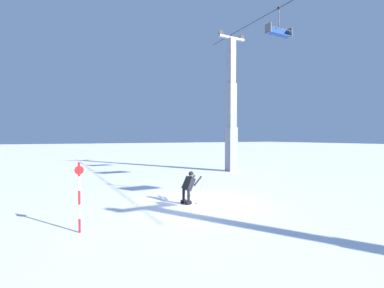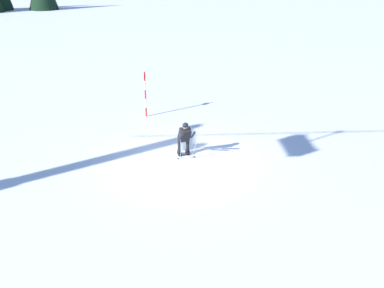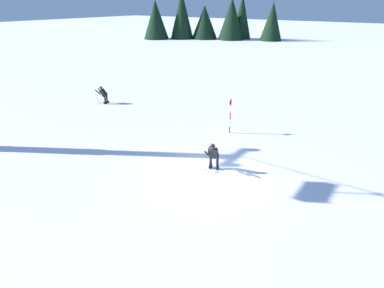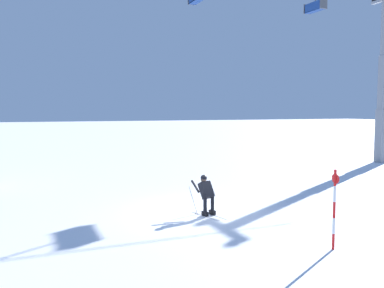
{
  "view_description": "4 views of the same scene",
  "coord_description": "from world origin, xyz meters",
  "px_view_note": "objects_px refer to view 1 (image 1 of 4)",
  "views": [
    {
      "loc": [
        10.78,
        -6.03,
        3.02
      ],
      "look_at": [
        -1.03,
        0.26,
        2.69
      ],
      "focal_mm": 25.33,
      "sensor_mm": 36.0,
      "label": 1
    },
    {
      "loc": [
        0.47,
        14.71,
        7.1
      ],
      "look_at": [
        -0.34,
        0.66,
        0.99
      ],
      "focal_mm": 39.76,
      "sensor_mm": 36.0,
      "label": 2
    },
    {
      "loc": [
        -7.33,
        11.8,
        7.65
      ],
      "look_at": [
        0.05,
        1.17,
        1.93
      ],
      "focal_mm": 30.44,
      "sensor_mm": 36.0,
      "label": 3
    },
    {
      "loc": [
        -6.21,
        -13.8,
        3.85
      ],
      "look_at": [
        -0.24,
        0.64,
        2.55
      ],
      "focal_mm": 37.93,
      "sensor_mm": 36.0,
      "label": 4
    }
  ],
  "objects_px": {
    "skier_carving_main": "(189,185)",
    "trail_marker_pole": "(79,195)",
    "chairlift_seat_nearest": "(278,31)",
    "lift_tower_near": "(231,114)"
  },
  "relations": [
    {
      "from": "skier_carving_main",
      "to": "trail_marker_pole",
      "type": "height_order",
      "value": "trail_marker_pole"
    },
    {
      "from": "lift_tower_near",
      "to": "chairlift_seat_nearest",
      "type": "bearing_deg",
      "value": 0.0
    },
    {
      "from": "chairlift_seat_nearest",
      "to": "trail_marker_pole",
      "type": "relative_size",
      "value": 0.92
    },
    {
      "from": "lift_tower_near",
      "to": "skier_carving_main",
      "type": "bearing_deg",
      "value": -45.13
    },
    {
      "from": "skier_carving_main",
      "to": "lift_tower_near",
      "type": "relative_size",
      "value": 0.14
    },
    {
      "from": "chairlift_seat_nearest",
      "to": "trail_marker_pole",
      "type": "bearing_deg",
      "value": -69.82
    },
    {
      "from": "skier_carving_main",
      "to": "trail_marker_pole",
      "type": "xyz_separation_m",
      "value": [
        1.7,
        -4.78,
        0.36
      ]
    },
    {
      "from": "lift_tower_near",
      "to": "trail_marker_pole",
      "type": "xyz_separation_m",
      "value": [
        10.48,
        -13.6,
        -3.89
      ]
    },
    {
      "from": "trail_marker_pole",
      "to": "lift_tower_near",
      "type": "bearing_deg",
      "value": 127.61
    },
    {
      "from": "lift_tower_near",
      "to": "trail_marker_pole",
      "type": "bearing_deg",
      "value": -52.39
    }
  ]
}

